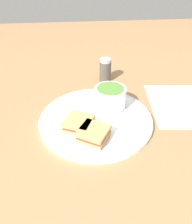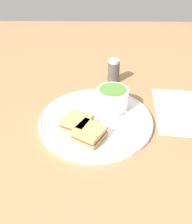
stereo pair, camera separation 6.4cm
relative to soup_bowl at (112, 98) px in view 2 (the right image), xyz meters
The scene contains 7 objects.
ground_plane 0.09m from the soup_bowl, 132.69° to the right, with size 2.40×2.40×0.00m, color #9E754C.
plate 0.08m from the soup_bowl, 132.69° to the right, with size 0.34×0.34×0.02m.
soup_bowl is the anchor object (origin of this frame).
spoon 0.05m from the soup_bowl, 14.41° to the right, with size 0.03×0.11×0.01m.
sandwich_half_near 0.14m from the soup_bowl, 136.46° to the right, with size 0.10×0.10×0.03m.
sandwich_half_far 0.16m from the soup_bowl, 114.63° to the right, with size 0.10×0.10×0.03m.
salt_shaker 0.20m from the soup_bowl, 86.11° to the left, with size 0.04×0.04×0.09m.
Camera 2 is at (0.01, -0.52, 0.41)m, focal length 35.00 mm.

